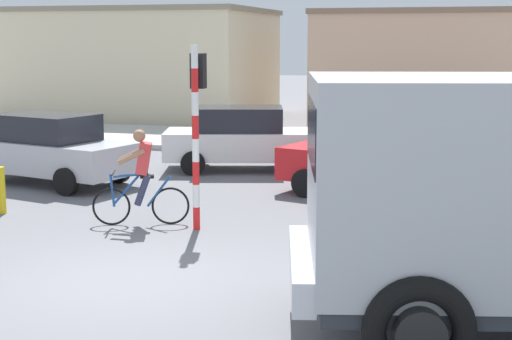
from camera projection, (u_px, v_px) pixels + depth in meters
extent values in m
plane|color=slate|center=(128.00, 281.00, 10.74)|extent=(120.00, 120.00, 0.00)
cube|color=#ADADA8|center=(324.00, 143.00, 24.45)|extent=(80.00, 5.00, 0.16)
cube|color=silver|center=(301.00, 267.00, 8.66)|extent=(0.80, 2.36, 0.36)
cube|color=black|center=(317.00, 133.00, 8.40)|extent=(0.63, 2.09, 0.70)
torus|color=black|center=(419.00, 332.00, 7.40)|extent=(1.13, 0.50, 1.10)
cylinder|color=black|center=(419.00, 332.00, 7.40)|extent=(0.55, 0.41, 0.50)
torus|color=black|center=(384.00, 257.00, 9.93)|extent=(1.13, 0.50, 1.10)
cylinder|color=black|center=(384.00, 257.00, 9.93)|extent=(0.55, 0.41, 0.50)
torus|color=black|center=(111.00, 207.00, 13.91)|extent=(0.66, 0.26, 0.68)
torus|color=black|center=(171.00, 206.00, 13.97)|extent=(0.66, 0.26, 0.68)
cylinder|color=#1E4C8C|center=(130.00, 175.00, 13.83)|extent=(0.58, 0.24, 0.09)
cylinder|color=#1E4C8C|center=(127.00, 189.00, 13.87)|extent=(0.49, 0.21, 0.57)
cylinder|color=#1E4C8C|center=(159.00, 191.00, 13.91)|extent=(0.43, 0.19, 0.57)
cylinder|color=#1E4C8C|center=(112.00, 190.00, 13.86)|extent=(0.10, 0.07, 0.59)
cylinder|color=black|center=(113.00, 173.00, 13.81)|extent=(0.19, 0.48, 0.03)
cube|color=black|center=(147.00, 176.00, 13.85)|extent=(0.27, 0.19, 0.06)
cube|color=#D13838|center=(144.00, 158.00, 13.80)|extent=(0.38, 0.40, 0.59)
sphere|color=#9E7051|center=(139.00, 136.00, 13.73)|extent=(0.22, 0.22, 0.22)
cylinder|color=#2D334C|center=(142.00, 190.00, 13.79)|extent=(0.33, 0.21, 0.57)
cylinder|color=#9E7051|center=(131.00, 157.00, 13.62)|extent=(0.49, 0.25, 0.29)
cylinder|color=#2D334C|center=(143.00, 188.00, 13.99)|extent=(0.33, 0.21, 0.57)
cylinder|color=#9E7051|center=(133.00, 154.00, 13.93)|extent=(0.49, 0.25, 0.29)
cylinder|color=red|center=(197.00, 218.00, 13.63)|extent=(0.12, 0.12, 0.40)
cylinder|color=white|center=(196.00, 196.00, 13.56)|extent=(0.12, 0.12, 0.40)
cylinder|color=red|center=(196.00, 173.00, 13.50)|extent=(0.12, 0.12, 0.40)
cylinder|color=white|center=(196.00, 150.00, 13.43)|extent=(0.12, 0.12, 0.40)
cylinder|color=red|center=(195.00, 127.00, 13.36)|extent=(0.12, 0.12, 0.40)
cylinder|color=white|center=(195.00, 104.00, 13.30)|extent=(0.12, 0.12, 0.40)
cylinder|color=red|center=(195.00, 80.00, 13.23)|extent=(0.12, 0.12, 0.40)
cylinder|color=white|center=(194.00, 56.00, 13.17)|extent=(0.12, 0.12, 0.40)
cube|color=black|center=(198.00, 71.00, 13.38)|extent=(0.24, 0.20, 0.60)
sphere|color=orange|center=(201.00, 71.00, 13.49)|extent=(0.14, 0.14, 0.14)
cube|color=#B7B7BC|center=(52.00, 156.00, 17.84)|extent=(4.30, 2.66, 0.70)
cube|color=black|center=(46.00, 127.00, 17.81)|extent=(2.49, 1.96, 0.60)
cylinder|color=black|center=(118.00, 170.00, 18.00)|extent=(0.63, 0.33, 0.60)
cylinder|color=black|center=(66.00, 182.00, 16.56)|extent=(0.63, 0.33, 0.60)
cylinder|color=black|center=(41.00, 162.00, 19.24)|extent=(0.63, 0.33, 0.60)
cube|color=red|center=(377.00, 166.00, 16.36)|extent=(4.32, 2.78, 0.70)
cube|color=black|center=(384.00, 136.00, 16.17)|extent=(2.52, 2.02, 0.60)
cylinder|color=black|center=(305.00, 183.00, 16.37)|extent=(0.63, 0.35, 0.60)
cylinder|color=black|center=(341.00, 172.00, 17.78)|extent=(0.63, 0.35, 0.60)
cylinder|color=black|center=(418.00, 196.00, 15.06)|extent=(0.63, 0.35, 0.60)
cylinder|color=black|center=(447.00, 182.00, 16.47)|extent=(0.63, 0.35, 0.60)
cube|color=white|center=(245.00, 144.00, 19.76)|extent=(4.31, 2.70, 0.70)
cube|color=black|center=(238.00, 119.00, 19.66)|extent=(2.50, 1.98, 0.60)
cylinder|color=black|center=(292.00, 153.00, 20.65)|extent=(0.63, 0.33, 0.60)
cylinder|color=black|center=(295.00, 163.00, 18.98)|extent=(0.63, 0.33, 0.60)
cylinder|color=black|center=(198.00, 153.00, 20.67)|extent=(0.63, 0.33, 0.60)
cylinder|color=black|center=(193.00, 163.00, 18.99)|extent=(0.63, 0.33, 0.60)
cylinder|color=gold|center=(2.00, 190.00, 14.83)|extent=(0.14, 0.14, 0.90)
cube|color=beige|center=(138.00, 66.00, 33.03)|extent=(10.49, 7.65, 4.32)
cube|color=gray|center=(137.00, 11.00, 32.65)|extent=(10.70, 7.80, 0.20)
cube|color=tan|center=(416.00, 69.00, 30.86)|extent=(7.35, 6.95, 4.18)
cube|color=#775E4C|center=(418.00, 13.00, 30.49)|extent=(7.50, 7.09, 0.20)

